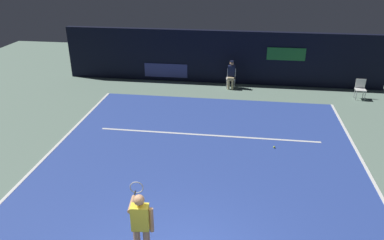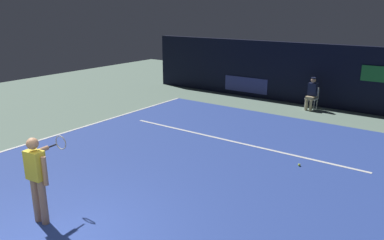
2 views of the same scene
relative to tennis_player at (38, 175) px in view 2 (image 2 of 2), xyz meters
name	(u,v)px [view 2 (image 2 of 2)]	position (x,y,z in m)	size (l,w,h in m)	color
ground_plane	(198,163)	(0.76, 4.13, -0.99)	(30.92, 30.92, 0.00)	slate
court_surface	(198,162)	(0.76, 4.13, -0.98)	(10.14, 11.26, 0.01)	#2D479E
line_sideline_right	(78,129)	(-4.26, 4.13, -0.97)	(0.10, 11.26, 0.01)	white
line_service	(234,142)	(0.76, 6.10, -0.97)	(7.91, 0.10, 0.01)	white
back_wall	(305,74)	(0.76, 12.15, 0.31)	(15.63, 0.33, 2.60)	black
tennis_player	(38,175)	(0.00, 0.00, 0.00)	(0.70, 0.93, 1.73)	tan
line_judge_on_chair	(312,93)	(1.35, 11.37, -0.30)	(0.45, 0.54, 1.32)	white
tennis_ball	(299,165)	(3.07, 5.47, -0.94)	(0.07, 0.07, 0.07)	#CCE033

